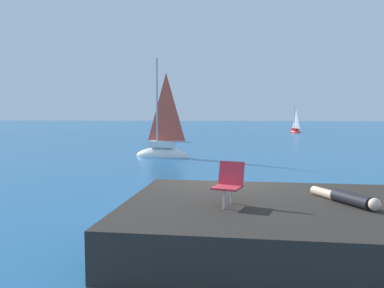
{
  "coord_description": "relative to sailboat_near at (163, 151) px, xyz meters",
  "views": [
    {
      "loc": [
        -0.28,
        -10.46,
        2.64
      ],
      "look_at": [
        -1.46,
        9.66,
        0.93
      ],
      "focal_mm": 39.07,
      "sensor_mm": 36.0,
      "label": 1
    }
  ],
  "objects": [
    {
      "name": "ground_plane",
      "position": [
        3.22,
        -12.14,
        -0.32
      ],
      "size": [
        160.0,
        160.0,
        0.0
      ],
      "primitive_type": "plane",
      "color": "#236093"
    },
    {
      "name": "shore_ledge",
      "position": [
        4.44,
        -14.72,
        0.11
      ],
      "size": [
        6.86,
        5.13,
        0.85
      ],
      "primitive_type": "cube",
      "rotation": [
        0.0,
        0.0,
        -0.09
      ],
      "color": "#2D2823",
      "rests_on": "ground"
    },
    {
      "name": "boulder_seaward",
      "position": [
        6.09,
        -12.49,
        -0.32
      ],
      "size": [
        1.92,
        2.0,
        1.23
      ],
      "primitive_type": "cube",
      "rotation": [
        -0.12,
        -0.19,
        1.07
      ],
      "color": "#2E2920",
      "rests_on": "ground"
    },
    {
      "name": "boulder_inland",
      "position": [
        4.06,
        -12.27,
        -0.32
      ],
      "size": [
        1.59,
        1.63,
        0.96
      ],
      "primitive_type": "cube",
      "rotation": [
        0.12,
        0.16,
        2.47
      ],
      "color": "#2F2A20",
      "rests_on": "ground"
    },
    {
      "name": "sailboat_near",
      "position": [
        0.0,
        0.0,
        0.0
      ],
      "size": [
        3.26,
        1.83,
        5.88
      ],
      "rotation": [
        0.0,
        0.0,
        2.88
      ],
      "color": "white",
      "rests_on": "ground"
    },
    {
      "name": "sailboat_far",
      "position": [
        11.65,
        24.06,
        -0.14
      ],
      "size": [
        1.38,
        1.75,
        3.22
      ],
      "rotation": [
        0.0,
        0.0,
        2.12
      ],
      "color": "red",
      "rests_on": "ground"
    },
    {
      "name": "person_sunbather",
      "position": [
        5.4,
        -14.7,
        0.64
      ],
      "size": [
        0.89,
        1.64,
        0.25
      ],
      "rotation": [
        0.0,
        0.0,
        2.01
      ],
      "color": "black",
      "rests_on": "shore_ledge"
    },
    {
      "name": "beach_chair",
      "position": [
        3.18,
        -14.89,
        0.97
      ],
      "size": [
        0.64,
        0.72,
        0.8
      ],
      "rotation": [
        0.0,
        0.0,
        4.39
      ],
      "color": "#E03342",
      "rests_on": "shore_ledge"
    }
  ]
}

